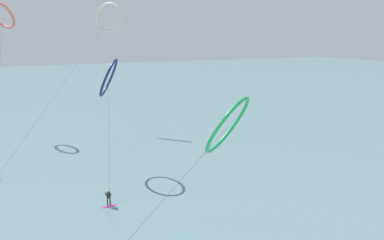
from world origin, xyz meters
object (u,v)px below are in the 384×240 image
at_px(kite_ivory, 109,18).
at_px(kite_navy, 109,78).
at_px(kite_emerald, 227,125).
at_px(kite_coral, 2,15).
at_px(surfer_magenta, 109,199).

bearing_deg(kite_ivory, kite_navy, -58.30).
bearing_deg(kite_emerald, kite_navy, -115.38).
distance_m(kite_ivory, kite_coral, 16.30).
xyz_separation_m(surfer_magenta, kite_navy, (2.51, 9.30, 10.67)).
bearing_deg(kite_coral, kite_ivory, -140.65).
relative_size(surfer_magenta, kite_emerald, 0.11).
distance_m(kite_emerald, kite_ivory, 41.23).
xyz_separation_m(surfer_magenta, kite_ivory, (7.18, 29.66, 18.45)).
bearing_deg(surfer_magenta, kite_navy, -117.68).
height_order(surfer_magenta, kite_ivory, kite_ivory).
bearing_deg(kite_navy, kite_emerald, 34.24).
xyz_separation_m(kite_navy, kite_coral, (-11.40, 23.03, 7.91)).
bearing_deg(surfer_magenta, kite_coral, -87.20).
height_order(kite_navy, kite_coral, kite_coral).
distance_m(kite_emerald, kite_navy, 20.33).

